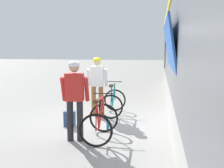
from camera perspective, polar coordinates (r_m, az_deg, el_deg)
name	(u,v)px	position (r m, az deg, el deg)	size (l,w,h in m)	color
ground_plane	(102,123)	(7.51, -2.10, -8.18)	(80.00, 80.00, 0.00)	gray
cyclist_near_in_white	(97,81)	(8.14, -3.13, 0.62)	(0.62, 0.33, 1.76)	#935B2D
cyclist_far_in_red	(75,94)	(5.94, -7.85, -2.03)	(0.63, 0.34, 1.76)	#232328
bicycle_near_teal	(113,102)	(8.34, 0.20, -3.74)	(0.76, 1.10, 0.99)	black
bicycle_far_red	(100,122)	(6.12, -2.53, -7.93)	(0.75, 1.10, 0.99)	black
backpack_on_platform	(70,119)	(7.24, -8.90, -7.23)	(0.28, 0.18, 0.40)	navy
water_bottle_near_the_bikes	(108,126)	(6.82, -0.88, -8.80)	(0.08, 0.08, 0.23)	#338CCC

